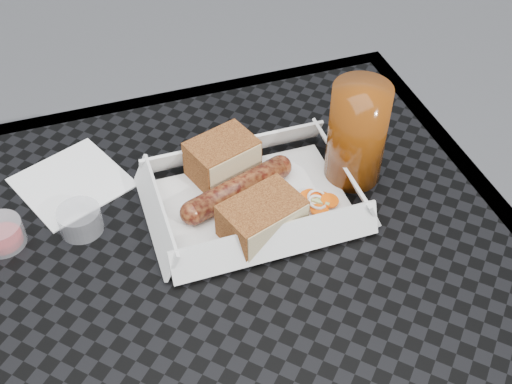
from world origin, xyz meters
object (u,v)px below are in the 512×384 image
food_tray (253,203)px  bratwurst (238,189)px  patio_table (203,361)px  drink_glass (357,134)px

food_tray → bratwurst: (-0.02, 0.01, 0.02)m
patio_table → drink_glass: bearing=32.5°
food_tray → drink_glass: (0.13, 0.01, 0.06)m
food_tray → bratwurst: size_ratio=1.44×
food_tray → drink_glass: 0.15m
bratwurst → drink_glass: 0.16m
patio_table → bratwurst: 0.20m
patio_table → drink_glass: (0.24, 0.15, 0.14)m
food_tray → drink_glass: bearing=4.5°
patio_table → food_tray: 0.19m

